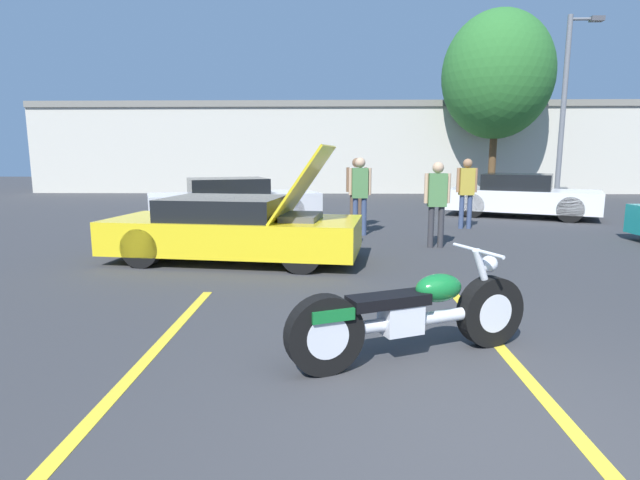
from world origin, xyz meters
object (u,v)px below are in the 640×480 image
spectator_by_show_car (437,197)px  spectator_near_motorcycle (360,189)px  tree_background (497,75)px  spectator_midground (467,187)px  parked_car_mid_row (521,196)px  spectator_far_lot (356,187)px  show_car_hood_open (236,229)px  light_pole (566,102)px  parked_car_left_row (233,201)px  motorcycle (412,315)px

spectator_by_show_car → spectator_near_motorcycle: bearing=133.5°
tree_background → spectator_midground: 11.67m
tree_background → parked_car_mid_row: size_ratio=1.74×
parked_car_mid_row → spectator_far_lot: bearing=-128.6°
show_car_hood_open → spectator_far_lot: bearing=67.6°
tree_background → spectator_midground: size_ratio=4.56×
tree_background → show_car_hood_open: size_ratio=1.77×
spectator_midground → tree_background: bearing=69.6°
parked_car_mid_row → spectator_midground: spectator_midground is taller
tree_background → spectator_midground: tree_background is taller
light_pole → show_car_hood_open: bearing=-135.5°
light_pole → parked_car_left_row: light_pole is taller
spectator_by_show_car → spectator_far_lot: size_ratio=0.97×
parked_car_left_row → spectator_near_motorcycle: spectator_near_motorcycle is taller
spectator_by_show_car → spectator_far_lot: (-1.48, 2.64, 0.04)m
tree_background → parked_car_left_row: tree_background is taller
parked_car_left_row → spectator_far_lot: (3.36, -1.16, 0.47)m
light_pole → motorcycle: light_pole is taller
light_pole → parked_car_mid_row: light_pole is taller
spectator_far_lot → parked_car_mid_row: bearing=26.8°
tree_background → spectator_near_motorcycle: size_ratio=4.48×
parked_car_mid_row → spectator_by_show_car: bearing=-100.0°
spectator_near_motorcycle → tree_background: bearing=60.0°
parked_car_left_row → motorcycle: bearing=-90.4°
tree_background → parked_car_mid_row: (-1.48, -7.66, -4.66)m
parked_car_left_row → parked_car_mid_row: parked_car_mid_row is taller
tree_background → motorcycle: 20.17m
tree_background → show_car_hood_open: 17.41m
show_car_hood_open → spectator_far_lot: size_ratio=2.56×
light_pole → spectator_near_motorcycle: size_ratio=3.69×
parked_car_mid_row → spectator_midground: 3.46m
parked_car_mid_row → spectator_by_show_car: spectator_by_show_car is taller
parked_car_mid_row → spectator_by_show_car: (-3.60, -5.21, 0.41)m
parked_car_left_row → parked_car_mid_row: bearing=-11.3°
motorcycle → spectator_near_motorcycle: bearing=67.6°
tree_background → parked_car_mid_row: tree_background is taller
light_pole → spectator_midground: (-4.89, -5.76, -2.63)m
parked_car_mid_row → spectator_far_lot: size_ratio=2.60×
spectator_by_show_car → spectator_far_lot: 3.03m
spectator_near_motorcycle → spectator_by_show_car: spectator_near_motorcycle is taller
spectator_midground → parked_car_mid_row: bearing=47.5°
spectator_midground → spectator_far_lot: (-2.77, -0.03, 0.01)m
spectator_by_show_car → show_car_hood_open: bearing=-160.3°
spectator_by_show_car → motorcycle: bearing=-103.5°
motorcycle → show_car_hood_open: show_car_hood_open is taller
spectator_midground → spectator_far_lot: spectator_far_lot is taller
tree_background → show_car_hood_open: bearing=-121.9°
motorcycle → spectator_midground: spectator_midground is taller
tree_background → spectator_far_lot: tree_background is taller
parked_car_left_row → spectator_far_lot: spectator_far_lot is taller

